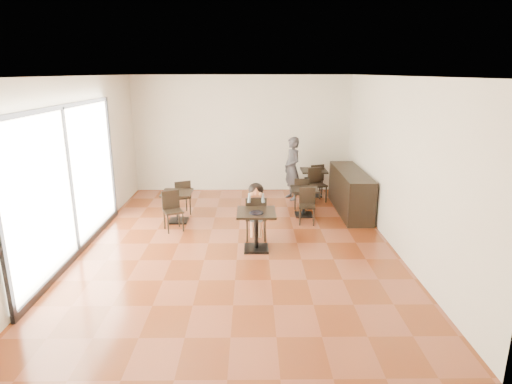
{
  "coord_description": "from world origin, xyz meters",
  "views": [
    {
      "loc": [
        0.27,
        -7.88,
        3.27
      ],
      "look_at": [
        0.36,
        0.19,
        1.0
      ],
      "focal_mm": 30.0,
      "sensor_mm": 36.0,
      "label": 1
    }
  ],
  "objects_px": {
    "chair_left_a": "(181,197)",
    "child": "(256,212)",
    "child_table": "(256,231)",
    "child_chair": "(256,217)",
    "cafe_table_back": "(313,183)",
    "chair_mid_a": "(301,193)",
    "cafe_table_left": "(178,207)",
    "chair_mid_b": "(307,206)",
    "cafe_table_mid": "(304,202)",
    "chair_left_b": "(173,212)",
    "chair_back_a": "(314,179)",
    "chair_back_b": "(318,185)",
    "adult_patron": "(292,168)"
  },
  "relations": [
    {
      "from": "child_chair",
      "to": "chair_left_b",
      "type": "distance_m",
      "value": 1.82
    },
    {
      "from": "cafe_table_mid",
      "to": "chair_left_b",
      "type": "bearing_deg",
      "value": -161.88
    },
    {
      "from": "child",
      "to": "chair_mid_b",
      "type": "bearing_deg",
      "value": 38.16
    },
    {
      "from": "child_table",
      "to": "chair_mid_a",
      "type": "relative_size",
      "value": 0.96
    },
    {
      "from": "cafe_table_left",
      "to": "chair_mid_b",
      "type": "bearing_deg",
      "value": -3.02
    },
    {
      "from": "cafe_table_mid",
      "to": "chair_mid_b",
      "type": "bearing_deg",
      "value": -90.0
    },
    {
      "from": "child",
      "to": "cafe_table_left",
      "type": "distance_m",
      "value": 2.06
    },
    {
      "from": "adult_patron",
      "to": "chair_mid_b",
      "type": "xyz_separation_m",
      "value": [
        0.17,
        -1.93,
        -0.43
      ]
    },
    {
      "from": "cafe_table_left",
      "to": "chair_mid_a",
      "type": "height_order",
      "value": "chair_mid_a"
    },
    {
      "from": "chair_left_b",
      "to": "chair_back_b",
      "type": "xyz_separation_m",
      "value": [
        3.38,
        2.08,
        0.02
      ]
    },
    {
      "from": "cafe_table_back",
      "to": "chair_back_a",
      "type": "distance_m",
      "value": 0.15
    },
    {
      "from": "chair_mid_a",
      "to": "chair_back_a",
      "type": "height_order",
      "value": "chair_back_a"
    },
    {
      "from": "child",
      "to": "cafe_table_mid",
      "type": "relative_size",
      "value": 1.75
    },
    {
      "from": "child_chair",
      "to": "chair_mid_b",
      "type": "bearing_deg",
      "value": -141.84
    },
    {
      "from": "child_chair",
      "to": "chair_back_a",
      "type": "distance_m",
      "value": 3.65
    },
    {
      "from": "cafe_table_mid",
      "to": "child_chair",
      "type": "bearing_deg",
      "value": -128.3
    },
    {
      "from": "cafe_table_mid",
      "to": "chair_back_b",
      "type": "distance_m",
      "value": 1.23
    },
    {
      "from": "cafe_table_mid",
      "to": "chair_left_b",
      "type": "height_order",
      "value": "chair_left_b"
    },
    {
      "from": "cafe_table_back",
      "to": "chair_mid_a",
      "type": "bearing_deg",
      "value": -111.82
    },
    {
      "from": "child_chair",
      "to": "child",
      "type": "relative_size",
      "value": 0.79
    },
    {
      "from": "chair_left_a",
      "to": "child",
      "type": "bearing_deg",
      "value": 113.0
    },
    {
      "from": "chair_left_a",
      "to": "chair_back_a",
      "type": "xyz_separation_m",
      "value": [
        3.38,
        1.66,
        0.02
      ]
    },
    {
      "from": "chair_back_b",
      "to": "cafe_table_mid",
      "type": "bearing_deg",
      "value": -133.97
    },
    {
      "from": "adult_patron",
      "to": "chair_back_a",
      "type": "relative_size",
      "value": 1.9
    },
    {
      "from": "chair_back_b",
      "to": "child",
      "type": "bearing_deg",
      "value": -143.06
    },
    {
      "from": "cafe_table_left",
      "to": "chair_left_a",
      "type": "distance_m",
      "value": 0.55
    },
    {
      "from": "child_table",
      "to": "child_chair",
      "type": "bearing_deg",
      "value": 90.0
    },
    {
      "from": "chair_left_b",
      "to": "child_table",
      "type": "bearing_deg",
      "value": -55.54
    },
    {
      "from": "cafe_table_mid",
      "to": "chair_mid_b",
      "type": "relative_size",
      "value": 0.83
    },
    {
      "from": "child_table",
      "to": "adult_patron",
      "type": "bearing_deg",
      "value": 73.86
    },
    {
      "from": "chair_back_a",
      "to": "chair_back_b",
      "type": "distance_m",
      "value": 0.68
    },
    {
      "from": "cafe_table_left",
      "to": "chair_mid_b",
      "type": "relative_size",
      "value": 0.88
    },
    {
      "from": "adult_patron",
      "to": "cafe_table_mid",
      "type": "distance_m",
      "value": 1.48
    },
    {
      "from": "child_chair",
      "to": "cafe_table_left",
      "type": "distance_m",
      "value": 2.05
    },
    {
      "from": "adult_patron",
      "to": "chair_mid_a",
      "type": "relative_size",
      "value": 2.09
    },
    {
      "from": "child_chair",
      "to": "cafe_table_left",
      "type": "xyz_separation_m",
      "value": [
        -1.75,
        1.05,
        -0.11
      ]
    },
    {
      "from": "chair_back_b",
      "to": "chair_mid_b",
      "type": "bearing_deg",
      "value": -126.86
    },
    {
      "from": "child_table",
      "to": "chair_left_b",
      "type": "bearing_deg",
      "value": 149.0
    },
    {
      "from": "cafe_table_mid",
      "to": "chair_left_b",
      "type": "xyz_separation_m",
      "value": [
        -2.9,
        -0.95,
        0.09
      ]
    },
    {
      "from": "child",
      "to": "chair_mid_b",
      "type": "xyz_separation_m",
      "value": [
        1.14,
        0.9,
        -0.18
      ]
    },
    {
      "from": "child_chair",
      "to": "child",
      "type": "xyz_separation_m",
      "value": [
        0.0,
        0.0,
        0.12
      ]
    },
    {
      "from": "adult_patron",
      "to": "chair_mid_b",
      "type": "height_order",
      "value": "adult_patron"
    },
    {
      "from": "cafe_table_left",
      "to": "cafe_table_mid",
      "type": "bearing_deg",
      "value": 7.81
    },
    {
      "from": "chair_mid_a",
      "to": "chair_left_a",
      "type": "distance_m",
      "value": 2.92
    },
    {
      "from": "adult_patron",
      "to": "chair_left_a",
      "type": "bearing_deg",
      "value": -86.58
    },
    {
      "from": "cafe_table_back",
      "to": "chair_back_a",
      "type": "xyz_separation_m",
      "value": [
        0.03,
        0.13,
        0.07
      ]
    },
    {
      "from": "chair_mid_b",
      "to": "child_table",
      "type": "bearing_deg",
      "value": -122.13
    },
    {
      "from": "adult_patron",
      "to": "child_table",
      "type": "bearing_deg",
      "value": -36.94
    },
    {
      "from": "child_table",
      "to": "cafe_table_left",
      "type": "bearing_deg",
      "value": 137.54
    },
    {
      "from": "chair_mid_a",
      "to": "chair_back_a",
      "type": "bearing_deg",
      "value": -104.8
    }
  ]
}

